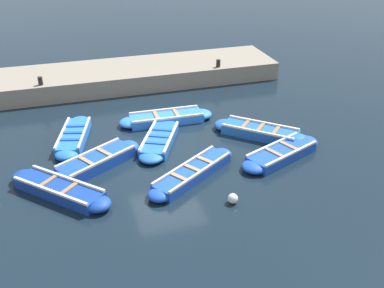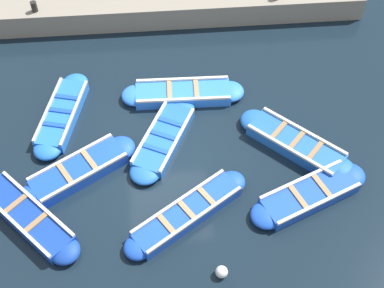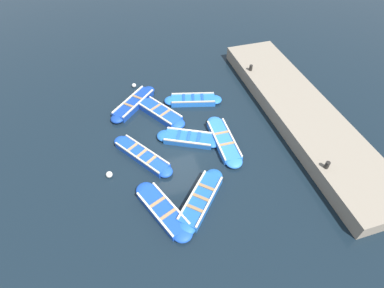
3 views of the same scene
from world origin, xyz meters
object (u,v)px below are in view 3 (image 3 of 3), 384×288
buoy_yellow_far (109,175)px  boat_outer_right (189,139)px  boat_centre (224,141)px  bollard_mid_north (327,165)px  boat_drifting (201,200)px  boat_far_corner (163,210)px  boat_tucked (160,113)px  buoy_orange_near (134,85)px  boat_alongside (142,156)px  boat_near_quay (134,104)px  bollard_north (251,68)px  boat_outer_left (193,100)px

buoy_yellow_far → boat_outer_right: bearing=-164.1°
boat_centre → bollard_mid_north: (-3.45, 3.41, 0.83)m
boat_drifting → boat_centre: bearing=-126.0°
boat_far_corner → boat_tucked: (-1.24, -6.05, 0.02)m
boat_outer_right → buoy_orange_near: boat_outer_right is taller
boat_tucked → buoy_yellow_far: boat_tucked is taller
boat_outer_right → boat_alongside: bearing=10.9°
boat_near_quay → bollard_mid_north: size_ratio=9.05×
bollard_north → bollard_mid_north: 8.01m
boat_outer_left → boat_tucked: size_ratio=1.02×
boat_far_corner → boat_alongside: size_ratio=1.00×
boat_far_corner → boat_tucked: bearing=-101.5°
boat_centre → buoy_orange_near: size_ratio=14.27×
boat_alongside → boat_outer_right: (-2.49, -0.48, -0.02)m
boat_near_quay → boat_centre: boat_near_quay is taller
boat_tucked → boat_near_quay: bearing=-43.6°
boat_outer_right → bollard_mid_north: bollard_mid_north is taller
boat_near_quay → bollard_north: 7.43m
boat_far_corner → boat_drifting: bearing=-179.2°
boat_far_corner → boat_alongside: 3.25m
boat_near_quay → boat_tucked: bearing=136.4°
bollard_north → bollard_mid_north: same height
bollard_mid_north → boat_tucked: bearing=-46.5°
boat_centre → boat_near_quay: bearing=-47.2°
boat_alongside → buoy_yellow_far: boat_alongside is taller
boat_outer_left → boat_alongside: size_ratio=0.98×
boat_near_quay → buoy_yellow_far: bearing=68.4°
boat_drifting → boat_outer_right: (-0.53, -3.69, -0.03)m
boat_tucked → bollard_north: (-6.08, -1.59, 0.81)m
boat_tucked → bollard_mid_north: 8.87m
boat_alongside → bollard_north: bollard_north is taller
boat_outer_left → boat_drifting: (1.65, 6.62, 0.01)m
boat_near_quay → boat_centre: size_ratio=0.85×
boat_near_quay → boat_centre: bearing=132.8°
boat_far_corner → boat_outer_left: bearing=-116.5°
boat_tucked → boat_outer_right: size_ratio=1.01×
boat_far_corner → buoy_orange_near: boat_far_corner is taller
boat_outer_right → bollard_north: bollard_north is taller
boat_tucked → buoy_orange_near: 3.22m
boat_centre → bollard_north: (-3.45, -4.60, 0.83)m
boat_far_corner → boat_centre: (-3.86, -3.05, 0.00)m
boat_alongside → bollard_north: (-7.61, -4.41, 0.83)m
boat_far_corner → bollard_mid_north: bollard_mid_north is taller
boat_near_quay → buoy_orange_near: (-0.30, -1.83, -0.05)m
boat_outer_right → buoy_yellow_far: size_ratio=11.04×
boat_centre → boat_alongside: bearing=-2.6°
boat_far_corner → bollard_mid_north: 7.37m
boat_outer_left → boat_near_quay: boat_near_quay is taller
boat_outer_right → buoy_orange_near: bearing=-70.1°
boat_drifting → boat_far_corner: bearing=0.8°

